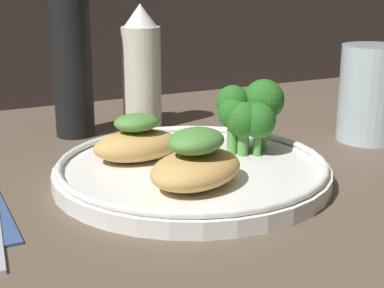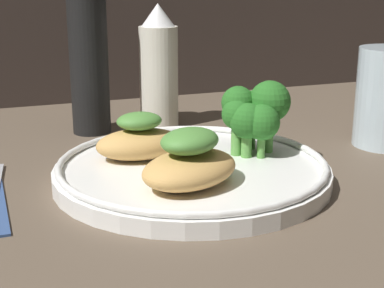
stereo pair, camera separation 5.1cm
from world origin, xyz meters
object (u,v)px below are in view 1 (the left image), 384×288
at_px(drinking_glass, 371,93).
at_px(plate, 192,170).
at_px(broccoli_bunch, 249,111).
at_px(sauce_bottle, 142,70).
at_px(pepper_grinder, 72,57).

bearing_deg(drinking_glass, plate, -171.95).
xyz_separation_m(broccoli_bunch, sauce_bottle, (-0.04, 0.18, 0.01)).
height_order(pepper_grinder, drinking_glass, pepper_grinder).
bearing_deg(broccoli_bunch, pepper_grinder, 123.16).
xyz_separation_m(sauce_bottle, pepper_grinder, (-0.08, 0.00, 0.02)).
relative_size(plate, drinking_glass, 2.35).
xyz_separation_m(plate, drinking_glass, (0.23, 0.03, 0.04)).
distance_m(plate, sauce_bottle, 0.20).
height_order(broccoli_bunch, pepper_grinder, pepper_grinder).
bearing_deg(drinking_glass, broccoli_bunch, -173.55).
bearing_deg(pepper_grinder, broccoli_bunch, -56.84).
height_order(plate, pepper_grinder, pepper_grinder).
relative_size(plate, sauce_bottle, 1.70).
xyz_separation_m(sauce_bottle, drinking_glass, (0.20, -0.16, -0.02)).
xyz_separation_m(broccoli_bunch, drinking_glass, (0.17, 0.02, -0.00)).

